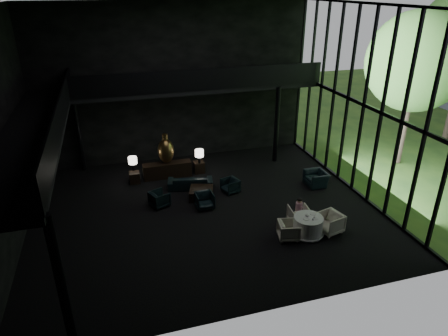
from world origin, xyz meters
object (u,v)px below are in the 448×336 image
object	(u,v)px
coffee_table	(201,193)
dining_table	(308,227)
lounge_armchair_west	(160,198)
dining_chair_east	(330,221)
sofa	(190,180)
window_armchair	(316,177)
side_table_left	(135,177)
side_table_right	(199,167)
dining_chair_west	(289,230)
dining_chair_north	(299,214)
lounge_armchair_south	(205,200)
console	(167,170)
lounge_armchair_east	(230,186)
child	(299,205)
table_lamp_left	(133,161)
table_lamp_right	(199,154)
bronze_urn	(166,151)

from	to	relation	value
coffee_table	dining_table	xyz separation A→B (m)	(3.18, -3.91, 0.11)
lounge_armchair_west	dining_chair_east	distance (m)	7.04
sofa	window_armchair	xyz separation A→B (m)	(5.73, -1.40, 0.04)
side_table_left	side_table_right	xyz separation A→B (m)	(3.20, 0.26, 0.02)
dining_chair_west	lounge_armchair_west	bearing A→B (deg)	60.27
coffee_table	dining_chair_north	distance (m)	4.44
dining_chair_east	coffee_table	bearing A→B (deg)	-148.88
dining_chair_west	side_table_left	bearing A→B (deg)	50.73
side_table_left	dining_chair_east	distance (m)	9.26
lounge_armchair_south	dining_chair_west	size ratio (longest dim) A/B	0.98
coffee_table	dining_chair_west	world-z (taller)	dining_chair_west
console	lounge_armchair_south	world-z (taller)	console
side_table_left	sofa	distance (m)	2.74
lounge_armchair_east	side_table_left	bearing A→B (deg)	-135.81
child	side_table_left	bearing A→B (deg)	-41.72
lounge_armchair_south	child	distance (m)	3.94
sofa	window_armchair	world-z (taller)	window_armchair
console	dining_chair_west	xyz separation A→B (m)	(3.48, -6.48, 0.00)
lounge_armchair_south	side_table_left	bearing A→B (deg)	127.46
table_lamp_left	coffee_table	size ratio (longest dim) A/B	0.69
window_armchair	coffee_table	size ratio (longest dim) A/B	1.00
coffee_table	child	bearing A→B (deg)	-42.21
table_lamp_right	lounge_armchair_west	bearing A→B (deg)	-132.15
sofa	lounge_armchair_east	bearing A→B (deg)	162.66
table_lamp_right	dining_chair_east	world-z (taller)	table_lamp_right
dining_chair_east	lounge_armchair_west	bearing A→B (deg)	-137.16
bronze_urn	sofa	size ratio (longest dim) A/B	0.72
lounge_armchair_east	dining_chair_east	size ratio (longest dim) A/B	0.69
table_lamp_right	dining_chair_east	distance (m)	7.36
side_table_right	dining_table	bearing A→B (deg)	-67.64
bronze_urn	dining_chair_east	world-z (taller)	bronze_urn
lounge_armchair_south	lounge_armchair_east	bearing A→B (deg)	33.89
side_table_right	bronze_urn	bearing A→B (deg)	179.88
console	table_lamp_left	xyz separation A→B (m)	(-1.60, 0.08, 0.65)
dining_chair_east	sofa	bearing A→B (deg)	-153.97
table_lamp_left	lounge_armchair_east	bearing A→B (deg)	-30.93
side_table_right	lounge_armchair_south	bearing A→B (deg)	-99.23
dining_chair_east	side_table_right	bearing A→B (deg)	-166.13
sofa	table_lamp_right	bearing A→B (deg)	-107.63
console	table_lamp_left	size ratio (longest dim) A/B	3.39
bronze_urn	lounge_armchair_east	bearing A→B (deg)	-44.72
dining_chair_west	sofa	bearing A→B (deg)	39.62
dining_chair_north	sofa	bearing A→B (deg)	-43.68
side_table_right	dining_table	distance (m)	7.05
bronze_urn	dining_table	xyz separation A→B (m)	(4.28, -6.52, -1.04)
window_armchair	coffee_table	bearing A→B (deg)	-93.29
side_table_right	sofa	distance (m)	1.71
window_armchair	dining_chair_west	xyz separation A→B (m)	(-3.08, -3.64, -0.06)
lounge_armchair_west	coffee_table	world-z (taller)	lounge_armchair_west
bronze_urn	lounge_armchair_west	distance (m)	3.07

